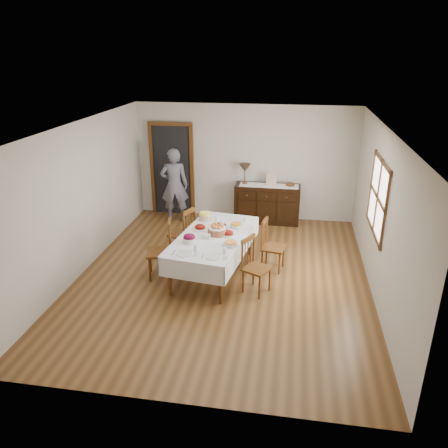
% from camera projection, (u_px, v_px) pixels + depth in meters
% --- Properties ---
extents(ground, '(6.00, 6.00, 0.00)m').
position_uv_depth(ground, '(223.00, 276.00, 7.68)').
color(ground, brown).
extents(room_shell, '(5.02, 6.02, 2.65)m').
position_uv_depth(room_shell, '(219.00, 179.00, 7.46)').
color(room_shell, white).
rests_on(room_shell, ground).
extents(dining_table, '(1.39, 2.29, 0.74)m').
position_uv_depth(dining_table, '(213.00, 240.00, 7.54)').
color(dining_table, white).
rests_on(dining_table, ground).
extents(chair_left_near, '(0.53, 0.53, 1.04)m').
position_uv_depth(chair_left_near, '(162.00, 249.00, 7.48)').
color(chair_left_near, '#522D10').
rests_on(chair_left_near, ground).
extents(chair_left_far, '(0.53, 0.53, 0.98)m').
position_uv_depth(chair_left_far, '(184.00, 232.00, 8.23)').
color(chair_left_far, '#522D10').
rests_on(chair_left_far, ground).
extents(chair_right_near, '(0.52, 0.52, 0.94)m').
position_uv_depth(chair_right_near, '(254.00, 265.00, 7.05)').
color(chair_right_near, '#522D10').
rests_on(chair_right_near, ground).
extents(chair_right_far, '(0.45, 0.45, 0.94)m').
position_uv_depth(chair_right_far, '(271.00, 245.00, 7.77)').
color(chair_right_far, '#522D10').
rests_on(chair_right_far, ground).
extents(sideboard, '(1.46, 0.53, 0.87)m').
position_uv_depth(sideboard, '(267.00, 204.00, 9.91)').
color(sideboard, black).
rests_on(sideboard, ground).
extents(person, '(0.63, 0.48, 1.81)m').
position_uv_depth(person, '(174.00, 183.00, 9.81)').
color(person, '#5A5B69').
rests_on(person, ground).
extents(bread_basket, '(0.33, 0.33, 0.19)m').
position_uv_depth(bread_basket, '(217.00, 230.00, 7.51)').
color(bread_basket, brown).
rests_on(bread_basket, dining_table).
extents(egg_basket, '(0.28, 0.28, 0.10)m').
position_uv_depth(egg_basket, '(219.00, 226.00, 7.80)').
color(egg_basket, black).
rests_on(egg_basket, dining_table).
extents(ham_platter_a, '(0.30, 0.30, 0.11)m').
position_uv_depth(ham_platter_a, '(200.00, 228.00, 7.74)').
color(ham_platter_a, silver).
rests_on(ham_platter_a, dining_table).
extents(ham_platter_b, '(0.27, 0.27, 0.11)m').
position_uv_depth(ham_platter_b, '(228.00, 233.00, 7.48)').
color(ham_platter_b, silver).
rests_on(ham_platter_b, dining_table).
extents(beet_bowl, '(0.22, 0.22, 0.15)m').
position_uv_depth(beet_bowl, '(189.00, 239.00, 7.19)').
color(beet_bowl, silver).
rests_on(beet_bowl, dining_table).
extents(carrot_bowl, '(0.22, 0.22, 0.09)m').
position_uv_depth(carrot_bowl, '(236.00, 225.00, 7.80)').
color(carrot_bowl, silver).
rests_on(carrot_bowl, dining_table).
extents(pineapple_bowl, '(0.23, 0.23, 0.15)m').
position_uv_depth(pineapple_bowl, '(205.00, 216.00, 8.12)').
color(pineapple_bowl, tan).
rests_on(pineapple_bowl, dining_table).
extents(casserole_dish, '(0.25, 0.25, 0.07)m').
position_uv_depth(casserole_dish, '(230.00, 244.00, 7.09)').
color(casserole_dish, silver).
rests_on(casserole_dish, dining_table).
extents(butter_dish, '(0.15, 0.11, 0.07)m').
position_uv_depth(butter_dish, '(206.00, 236.00, 7.36)').
color(butter_dish, silver).
rests_on(butter_dish, dining_table).
extents(setting_left, '(0.44, 0.31, 0.10)m').
position_uv_depth(setting_left, '(188.00, 252.00, 6.85)').
color(setting_left, silver).
rests_on(setting_left, dining_table).
extents(setting_right, '(0.44, 0.31, 0.10)m').
position_uv_depth(setting_right, '(217.00, 255.00, 6.75)').
color(setting_right, silver).
rests_on(setting_right, dining_table).
extents(glass_far_a, '(0.07, 0.07, 0.10)m').
position_uv_depth(glass_far_a, '(217.00, 218.00, 8.09)').
color(glass_far_a, white).
rests_on(glass_far_a, dining_table).
extents(glass_far_b, '(0.07, 0.07, 0.10)m').
position_uv_depth(glass_far_b, '(245.00, 219.00, 8.05)').
color(glass_far_b, white).
rests_on(glass_far_b, dining_table).
extents(runner, '(1.30, 0.35, 0.01)m').
position_uv_depth(runner, '(269.00, 185.00, 9.71)').
color(runner, white).
rests_on(runner, sideboard).
extents(table_lamp, '(0.26, 0.26, 0.46)m').
position_uv_depth(table_lamp, '(245.00, 168.00, 9.72)').
color(table_lamp, brown).
rests_on(table_lamp, sideboard).
extents(picture_frame, '(0.22, 0.08, 0.28)m').
position_uv_depth(picture_frame, '(271.00, 180.00, 9.66)').
color(picture_frame, '#C5AA8F').
rests_on(picture_frame, sideboard).
extents(deco_bowl, '(0.20, 0.20, 0.06)m').
position_uv_depth(deco_bowl, '(290.00, 185.00, 9.68)').
color(deco_bowl, '#522D10').
rests_on(deco_bowl, sideboard).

